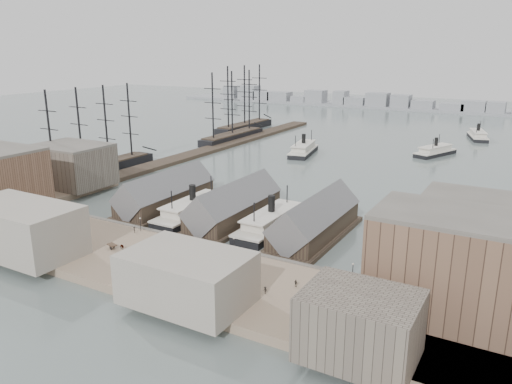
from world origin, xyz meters
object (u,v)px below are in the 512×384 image
Objects in this scene: ferry_docked_west at (193,209)px; tram at (403,313)px; horse_cart_right at (217,275)px; horse_cart_center at (118,246)px; horse_cart_left at (68,225)px.

tram is (71.57, -32.95, 1.13)m from ferry_docked_west.
horse_cart_right is (32.25, -34.68, 0.23)m from ferry_docked_west.
horse_cart_right reaches higher than horse_cart_center.
horse_cart_right is (53.46, -5.69, 0.04)m from horse_cart_left.
tram is at bearing -24.72° from ferry_docked_west.
horse_cart_center is 30.30m from horse_cart_right.
horse_cart_left is at bearing 169.51° from tram.
ferry_docked_west is at bearing -0.03° from horse_cart_left.
horse_cart_center is (23.18, -4.44, 0.03)m from horse_cart_left.
horse_cart_center is at bearing 71.57° from horse_cart_right.
horse_cart_left is 53.76m from horse_cart_right.
horse_cart_right is at bearing -47.08° from ferry_docked_west.
horse_cart_right is at bearing 174.48° from tram.
ferry_docked_west is 6.38× the size of horse_cart_right.
horse_cart_left is 0.93× the size of horse_cart_right.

